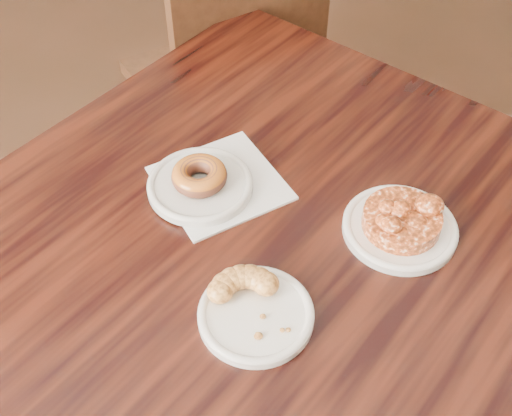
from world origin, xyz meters
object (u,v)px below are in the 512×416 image
glazed_donut (199,176)px  apple_fritter (402,217)px  chair_far (219,81)px  cruller_fragment (256,305)px  cafe_table (281,367)px

glazed_donut → apple_fritter: 0.31m
chair_far → cruller_fragment: chair_far is taller
cafe_table → chair_far: bearing=49.4°
cafe_table → glazed_donut: glazed_donut is taller
chair_far → glazed_donut: chair_far is taller
glazed_donut → apple_fritter: (0.21, -0.23, -0.00)m
chair_far → cruller_fragment: size_ratio=7.74×
cafe_table → cruller_fragment: (-0.11, -0.09, 0.40)m
apple_fritter → cruller_fragment: apple_fritter is taller
chair_far → glazed_donut: 0.77m
apple_fritter → chair_far: bearing=80.3°
apple_fritter → glazed_donut: bearing=132.9°
apple_fritter → cruller_fragment: bearing=-176.0°
glazed_donut → cruller_fragment: glazed_donut is taller
cafe_table → apple_fritter: 0.44m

